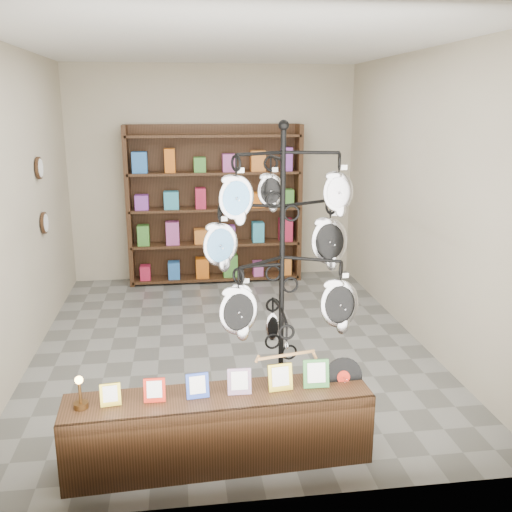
{
  "coord_description": "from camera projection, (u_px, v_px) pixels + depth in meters",
  "views": [
    {
      "loc": [
        -0.49,
        -5.6,
        2.46
      ],
      "look_at": [
        0.13,
        -1.0,
        1.22
      ],
      "focal_mm": 40.0,
      "sensor_mm": 36.0,
      "label": 1
    }
  ],
  "objects": [
    {
      "name": "wall_clocks",
      "position": [
        42.0,
        196.0,
        6.18
      ],
      "size": [
        0.03,
        0.24,
        0.84
      ],
      "color": "black",
      "rests_on": "ground"
    },
    {
      "name": "room_envelope",
      "position": [
        229.0,
        169.0,
        5.58
      ],
      "size": [
        5.0,
        5.0,
        5.0
      ],
      "color": "#B7AC93",
      "rests_on": "ground"
    },
    {
      "name": "ground",
      "position": [
        231.0,
        343.0,
        6.06
      ],
      "size": [
        5.0,
        5.0,
        0.0
      ],
      "primitive_type": "plane",
      "color": "slate",
      "rests_on": "ground"
    },
    {
      "name": "display_tree",
      "position": [
        282.0,
        258.0,
        4.21
      ],
      "size": [
        1.21,
        1.09,
        2.36
      ],
      "rotation": [
        0.0,
        0.0,
        0.11
      ],
      "color": "black",
      "rests_on": "ground"
    },
    {
      "name": "back_shelving",
      "position": [
        215.0,
        210.0,
        7.99
      ],
      "size": [
        2.42,
        0.36,
        2.2
      ],
      "color": "black",
      "rests_on": "ground"
    },
    {
      "name": "front_shelf",
      "position": [
        219.0,
        428.0,
        3.99
      ],
      "size": [
        2.14,
        0.54,
        0.75
      ],
      "rotation": [
        0.0,
        0.0,
        0.05
      ],
      "color": "black",
      "rests_on": "ground"
    }
  ]
}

